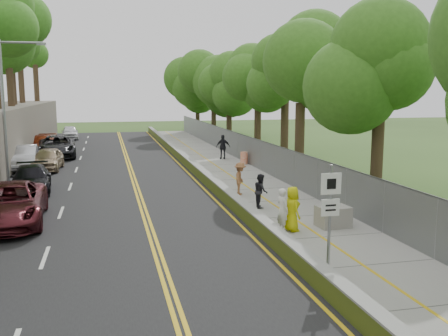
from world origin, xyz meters
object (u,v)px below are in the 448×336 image
streetlight (8,101)px  painter_0 (292,209)px  person_far (223,147)px  construction_barrel (244,158)px  car_2 (8,204)px  signpost (330,205)px  concrete_block (333,217)px

streetlight → painter_0: 18.03m
streetlight → person_far: size_ratio=4.31×
construction_barrel → car_2: size_ratio=0.15×
streetlight → construction_barrel: size_ratio=9.22×
streetlight → painter_0: size_ratio=4.75×
signpost → painter_0: bearing=84.3°
signpost → construction_barrel: size_ratio=3.57×
construction_barrel → painter_0: 17.11m
signpost → person_far: bearing=84.3°
streetlight → signpost: size_ratio=2.58×
concrete_block → construction_barrel: bearing=86.2°
streetlight → concrete_block: streetlight is taller
car_2 → painter_0: painter_0 is taller
concrete_block → painter_0: (-1.75, -0.19, 0.44)m
signpost → concrete_block: 4.96m
streetlight → construction_barrel: (14.76, 3.87, -4.16)m
signpost → person_far: signpost is taller
construction_barrel → painter_0: bearing=-99.6°
streetlight → car_2: streetlight is taller
streetlight → car_2: bearing=-81.3°
painter_0 → person_far: person_far is taller
painter_0 → car_2: bearing=64.8°
car_2 → person_far: 20.49m
car_2 → construction_barrel: bearing=42.2°
construction_barrel → signpost: bearing=-98.8°
streetlight → construction_barrel: streetlight is taller
construction_barrel → car_2: bearing=-134.8°
streetlight → concrete_block: bearing=-43.1°
streetlight → signpost: bearing=-55.9°
streetlight → person_far: 15.87m
streetlight → car_2: size_ratio=1.39×
signpost → car_2: signpost is taller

